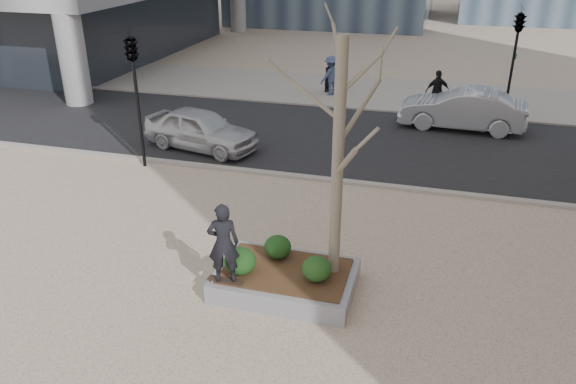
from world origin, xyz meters
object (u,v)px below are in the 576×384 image
(planter, at_px, (285,280))
(skateboard, at_px, (225,281))
(skateboarder, at_px, (223,243))
(police_car, at_px, (201,129))

(planter, bearing_deg, skateboard, -145.64)
(planter, relative_size, skateboard, 3.85)
(skateboarder, xyz_separation_m, police_car, (-4.19, 8.36, -0.67))
(skateboard, xyz_separation_m, police_car, (-4.19, 8.36, 0.26))
(skateboard, distance_m, police_car, 9.36)
(planter, bearing_deg, police_car, 124.83)
(planter, distance_m, skateboarder, 1.79)
(planter, xyz_separation_m, skateboard, (-1.10, -0.75, 0.26))
(planter, relative_size, police_car, 0.71)
(police_car, bearing_deg, planter, -132.10)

